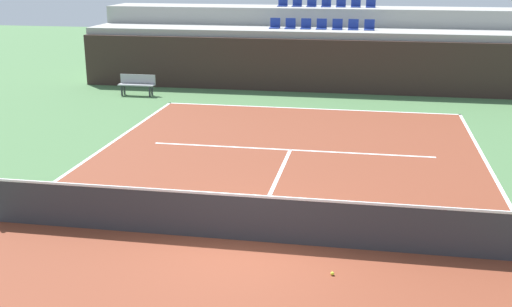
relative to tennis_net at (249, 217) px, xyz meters
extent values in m
plane|color=#477042|center=(0.00, 0.00, -0.51)|extent=(80.00, 80.00, 0.00)
cube|color=brown|center=(0.00, 0.00, -0.50)|extent=(11.00, 24.00, 0.01)
cube|color=white|center=(0.00, 11.95, -0.50)|extent=(11.00, 0.10, 0.00)
cube|color=white|center=(0.00, 6.40, -0.50)|extent=(8.26, 0.10, 0.00)
cube|color=white|center=(0.00, 3.20, -0.50)|extent=(0.10, 6.40, 0.00)
cube|color=#33231E|center=(0.00, 15.22, 0.60)|extent=(20.64, 0.30, 2.21)
cube|color=#9E9E99|center=(0.00, 16.57, 0.74)|extent=(20.64, 2.40, 2.49)
cube|color=#9E9E99|center=(0.00, 18.97, 1.13)|extent=(20.64, 2.40, 3.28)
cube|color=navy|center=(-2.05, 16.57, 2.01)|extent=(0.44, 0.44, 0.04)
cube|color=navy|center=(-2.05, 16.77, 2.23)|extent=(0.44, 0.04, 0.40)
cube|color=navy|center=(-1.36, 16.57, 2.01)|extent=(0.44, 0.44, 0.04)
cube|color=navy|center=(-1.36, 16.77, 2.23)|extent=(0.44, 0.04, 0.40)
cube|color=navy|center=(-0.68, 16.57, 2.01)|extent=(0.44, 0.44, 0.04)
cube|color=navy|center=(-0.68, 16.77, 2.23)|extent=(0.44, 0.04, 0.40)
cube|color=navy|center=(0.00, 16.57, 2.01)|extent=(0.44, 0.44, 0.04)
cube|color=navy|center=(0.00, 16.77, 2.23)|extent=(0.44, 0.04, 0.40)
cube|color=navy|center=(0.68, 16.57, 2.01)|extent=(0.44, 0.44, 0.04)
cube|color=navy|center=(0.68, 16.77, 2.23)|extent=(0.44, 0.04, 0.40)
cube|color=navy|center=(1.36, 16.57, 2.01)|extent=(0.44, 0.44, 0.04)
cube|color=navy|center=(1.36, 16.77, 2.23)|extent=(0.44, 0.04, 0.40)
cube|color=navy|center=(2.05, 16.57, 2.01)|extent=(0.44, 0.44, 0.04)
cube|color=navy|center=(2.05, 16.77, 2.23)|extent=(0.44, 0.04, 0.40)
cube|color=navy|center=(-2.05, 18.97, 2.79)|extent=(0.44, 0.44, 0.04)
cube|color=navy|center=(-2.05, 19.17, 3.01)|extent=(0.44, 0.04, 0.40)
cube|color=navy|center=(-1.36, 18.97, 2.79)|extent=(0.44, 0.44, 0.04)
cube|color=navy|center=(-1.36, 19.17, 3.01)|extent=(0.44, 0.04, 0.40)
cube|color=navy|center=(-0.68, 18.97, 2.79)|extent=(0.44, 0.44, 0.04)
cube|color=navy|center=(-0.68, 19.17, 3.01)|extent=(0.44, 0.04, 0.40)
cube|color=navy|center=(0.00, 18.97, 2.79)|extent=(0.44, 0.44, 0.04)
cube|color=navy|center=(0.00, 19.17, 3.01)|extent=(0.44, 0.04, 0.40)
cube|color=navy|center=(0.68, 18.97, 2.79)|extent=(0.44, 0.44, 0.04)
cube|color=navy|center=(0.68, 19.17, 3.01)|extent=(0.44, 0.04, 0.40)
cube|color=navy|center=(1.36, 18.97, 2.79)|extent=(0.44, 0.44, 0.04)
cube|color=navy|center=(1.36, 19.17, 3.01)|extent=(0.44, 0.04, 0.40)
cube|color=navy|center=(2.05, 18.97, 2.79)|extent=(0.44, 0.44, 0.04)
cube|color=navy|center=(2.05, 19.17, 3.01)|extent=(0.44, 0.04, 0.40)
cube|color=#333338|center=(0.00, 0.00, -0.04)|extent=(10.90, 0.02, 0.92)
cube|color=white|center=(0.00, 0.00, 0.45)|extent=(10.90, 0.04, 0.05)
cube|color=#99999E|center=(-7.23, 13.15, -0.06)|extent=(1.50, 0.40, 0.05)
cube|color=#99999E|center=(-7.23, 13.33, 0.16)|extent=(1.50, 0.04, 0.36)
cube|color=#2D2D33|center=(-7.83, 13.01, -0.30)|extent=(0.06, 0.06, 0.42)
cube|color=#2D2D33|center=(-6.63, 13.01, -0.30)|extent=(0.06, 0.06, 0.42)
cube|color=#2D2D33|center=(-7.83, 13.29, -0.30)|extent=(0.06, 0.06, 0.42)
cube|color=#2D2D33|center=(-6.63, 13.29, -0.30)|extent=(0.06, 0.06, 0.42)
sphere|color=#CCE033|center=(1.71, -1.15, -0.47)|extent=(0.07, 0.07, 0.07)
camera|label=1|loc=(2.19, -11.23, 4.76)|focal=44.43mm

